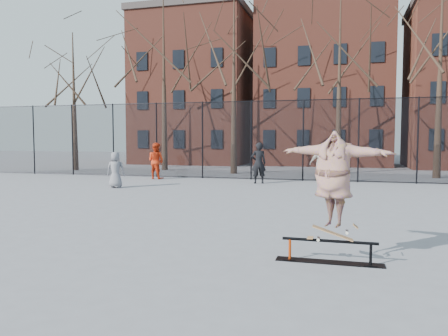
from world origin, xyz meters
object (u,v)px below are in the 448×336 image
(bystander_black, at_px, (259,163))
(skateboard, at_px, (333,237))
(skate_rail, at_px, (329,254))
(bystander_white, at_px, (322,164))
(bystander_grey, at_px, (116,170))
(bystander_red, at_px, (156,161))
(skater, at_px, (333,187))

(bystander_black, bearing_deg, skateboard, 86.17)
(bystander_black, bearing_deg, skate_rail, 85.96)
(bystander_white, bearing_deg, bystander_black, 12.39)
(skate_rail, relative_size, bystander_grey, 1.18)
(bystander_red, bearing_deg, bystander_white, -165.98)
(bystander_black, distance_m, bystander_red, 5.59)
(bystander_grey, bearing_deg, skateboard, 120.69)
(skate_rail, distance_m, skater, 1.14)
(bystander_black, height_order, bystander_red, bystander_black)
(skater, bearing_deg, bystander_white, 114.51)
(bystander_grey, distance_m, bystander_red, 4.13)
(skateboard, distance_m, skater, 0.85)
(bystander_black, relative_size, bystander_red, 1.02)
(bystander_white, bearing_deg, bystander_red, -3.31)
(skate_rail, distance_m, bystander_grey, 12.86)
(skate_rail, relative_size, bystander_white, 0.99)
(skater, distance_m, bystander_grey, 12.89)
(skater, height_order, bystander_white, skater)
(bystander_white, bearing_deg, skate_rail, 90.17)
(skateboard, bearing_deg, bystander_grey, 135.52)
(bystander_black, bearing_deg, skater, 86.17)
(skate_rail, xyz_separation_m, bystander_grey, (-9.14, 9.03, 0.61))
(skateboard, xyz_separation_m, bystander_black, (-3.67, 12.36, 0.51))
(bystander_red, relative_size, bystander_white, 1.01)
(bystander_grey, height_order, bystander_white, bystander_white)
(bystander_black, xyz_separation_m, bystander_red, (-5.53, 0.79, -0.02))
(bystander_white, bearing_deg, skateboard, 90.38)
(skateboard, bearing_deg, bystander_white, 93.69)
(bystander_red, bearing_deg, bystander_black, -174.13)
(skate_rail, relative_size, skater, 0.91)
(skater, bearing_deg, skate_rail, -159.18)
(skate_rail, height_order, bystander_black, bystander_black)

